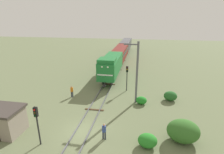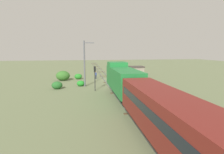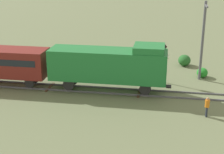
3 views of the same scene
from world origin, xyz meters
TOP-DOWN VIEW (x-y plane):
  - ground_plane at (0.00, 0.00)m, footprint 161.58×161.58m
  - railway_track at (0.00, -0.00)m, footprint 2.40×107.72m
  - locomotive at (0.00, 16.33)m, footprint 2.90×11.60m
  - passenger_car_leading at (0.00, 29.66)m, footprint 2.84×14.00m
  - traffic_signal_near at (-3.20, -2.43)m, footprint 0.32×0.34m
  - traffic_signal_mid at (3.40, 11.26)m, footprint 0.32×0.34m
  - worker_near_track at (2.40, -0.74)m, footprint 0.38×0.38m
  - worker_by_signal at (-4.20, 7.58)m, footprint 0.38×0.38m
  - catenary_mast at (4.94, 7.49)m, footprint 1.94×0.28m
  - relay_hut at (-7.50, -1.44)m, footprint 3.50×2.90m
  - bush_near at (9.66, 0.31)m, footprint 2.95×2.41m
  - bush_mid at (9.72, 8.92)m, footprint 1.80×1.48m
  - bush_far at (6.42, -1.04)m, footprint 1.72×1.41m
  - bush_back at (5.77, 7.14)m, footprint 1.43×1.17m

SIDE VIEW (x-z plane):
  - ground_plane at x=0.00m, z-range 0.00..0.00m
  - railway_track at x=0.00m, z-range -0.01..0.15m
  - bush_back at x=5.77m, z-range 0.00..1.04m
  - bush_far at x=6.42m, z-range 0.00..1.25m
  - bush_mid at x=9.72m, z-range 0.00..1.31m
  - worker_near_track at x=2.40m, z-range 0.15..1.85m
  - worker_by_signal at x=-4.20m, z-range 0.15..1.85m
  - bush_near at x=9.66m, z-range 0.00..2.15m
  - relay_hut at x=-7.50m, z-range 0.02..2.76m
  - passenger_car_leading at x=0.00m, z-range 0.69..4.35m
  - traffic_signal_near at x=-3.20m, z-range 0.76..4.56m
  - locomotive at x=0.00m, z-range 0.47..5.07m
  - traffic_signal_mid at x=3.40m, z-range 0.79..4.79m
  - catenary_mast at x=4.94m, z-range 0.25..8.52m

